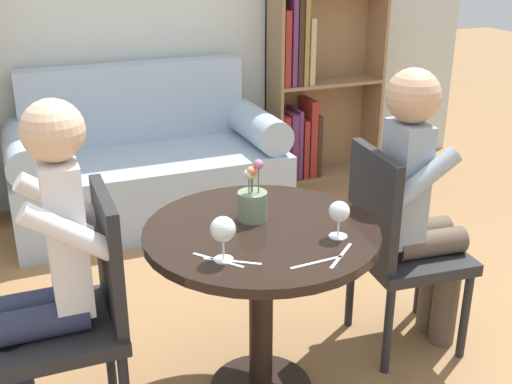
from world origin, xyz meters
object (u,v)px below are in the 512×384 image
(chair_left, at_px, (79,308))
(bookshelf_right, at_px, (309,90))
(person_right, at_px, (419,204))
(couch, at_px, (147,168))
(chair_right, at_px, (396,242))
(person_left, at_px, (46,272))
(flower_vase, at_px, (252,201))
(wine_glass_left, at_px, (223,231))
(wine_glass_right, at_px, (339,213))

(chair_left, bearing_deg, bookshelf_right, 138.06)
(person_right, bearing_deg, couch, 27.40)
(couch, xyz_separation_m, chair_left, (-0.64, -1.79, 0.18))
(chair_left, xyz_separation_m, chair_right, (1.29, 0.02, 0.00))
(person_left, xyz_separation_m, flower_vase, (0.73, 0.00, 0.14))
(person_right, distance_m, flower_vase, 0.74)
(bookshelf_right, xyz_separation_m, chair_right, (-0.61, -2.04, -0.15))
(bookshelf_right, bearing_deg, person_right, -104.34)
(flower_vase, bearing_deg, wine_glass_left, -127.95)
(bookshelf_right, relative_size, person_right, 1.14)
(person_left, height_order, person_right, person_left)
(couch, bearing_deg, wine_glass_right, -83.85)
(couch, relative_size, wine_glass_right, 12.53)
(flower_vase, bearing_deg, wine_glass_right, -47.90)
(couch, distance_m, chair_left, 1.91)
(person_left, distance_m, wine_glass_right, 0.99)
(chair_left, bearing_deg, couch, 161.02)
(chair_left, bearing_deg, wine_glass_right, 75.26)
(bookshelf_right, bearing_deg, person_left, -134.11)
(bookshelf_right, relative_size, wine_glass_left, 9.26)
(person_left, height_order, wine_glass_left, person_left)
(couch, height_order, person_right, person_right)
(chair_left, bearing_deg, chair_right, 91.49)
(person_left, xyz_separation_m, person_right, (1.46, -0.00, 0.01))
(couch, xyz_separation_m, chair_right, (0.64, -1.77, 0.18))
(bookshelf_right, distance_m, flower_vase, 2.41)
(chair_right, bearing_deg, bookshelf_right, -11.59)
(chair_left, height_order, person_left, person_left)
(chair_right, height_order, person_right, person_right)
(wine_glass_right, bearing_deg, bookshelf_right, 65.66)
(flower_vase, bearing_deg, chair_right, 0.88)
(chair_right, xyz_separation_m, person_left, (-1.38, -0.01, 0.15))
(bookshelf_right, height_order, chair_right, bookshelf_right)
(couch, bearing_deg, bookshelf_right, 12.00)
(bookshelf_right, relative_size, flower_vase, 6.01)
(chair_left, relative_size, person_right, 0.74)
(couch, height_order, chair_right, couch)
(chair_left, relative_size, wine_glass_left, 6.00)
(bookshelf_right, relative_size, chair_left, 1.54)
(couch, xyz_separation_m, flower_vase, (-0.00, -1.78, 0.47))
(person_left, bearing_deg, chair_right, 91.36)
(couch, relative_size, bookshelf_right, 1.19)
(person_left, bearing_deg, wine_glass_left, 65.46)
(couch, height_order, person_left, person_left)
(couch, height_order, wine_glass_right, couch)
(chair_left, bearing_deg, person_right, 90.90)
(chair_right, relative_size, flower_vase, 3.90)
(chair_left, distance_m, flower_vase, 0.70)
(wine_glass_left, distance_m, flower_vase, 0.32)
(flower_vase, bearing_deg, chair_left, -179.52)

